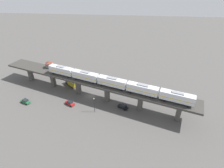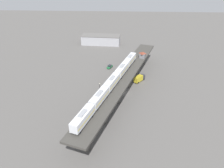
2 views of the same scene
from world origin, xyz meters
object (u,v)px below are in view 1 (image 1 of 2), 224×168
subway_train (112,82)px  street_car_red (70,103)px  delivery_truck (71,83)px  street_car_black (123,107)px  signal_hut (49,64)px  street_car_green (25,101)px  street_lamp (94,104)px

subway_train → street_car_red: (-2.33, 18.10, -10.44)m
street_car_red → delivery_truck: size_ratio=0.67×
street_car_black → delivery_truck: 31.15m
signal_hut → street_car_green: size_ratio=0.85×
signal_hut → delivery_truck: 13.82m
street_car_green → delivery_truck: delivery_truck is taller
subway_train → signal_hut: size_ratio=14.81×
signal_hut → delivery_truck: size_ratio=0.58×
delivery_truck → street_lamp: (-18.74, -15.72, 2.35)m
street_car_red → street_car_black: size_ratio=0.99×
street_lamp → street_car_green: bearing=85.2°
street_car_black → street_lamp: (-3.53, 11.45, 3.17)m
street_lamp → street_car_red: bearing=73.1°
subway_train → street_car_black: (-2.33, -4.92, -10.44)m
signal_hut → street_car_green: signal_hut is taller
street_car_red → street_lamp: 12.50m
street_car_green → street_car_red: size_ratio=1.01×
street_car_green → street_car_red: 19.80m
subway_train → street_car_red: bearing=97.3°
street_car_green → street_car_black: same height
street_car_black → street_car_red: bearing=90.0°
delivery_truck → street_lamp: bearing=-140.0°
signal_hut → street_car_black: (-17.03, -37.60, -9.70)m
signal_hut → street_car_green: bearing=163.8°
delivery_truck → street_car_green: bearing=135.9°
street_car_red → delivery_truck: bearing=15.2°
signal_hut → delivery_truck: bearing=-99.8°
street_car_green → signal_hut: bearing=-16.2°
street_car_red → delivery_truck: delivery_truck is taller
street_car_black → signal_hut: bearing=65.6°
signal_hut → street_car_black: size_ratio=0.86×
street_car_green → street_lamp: 31.62m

